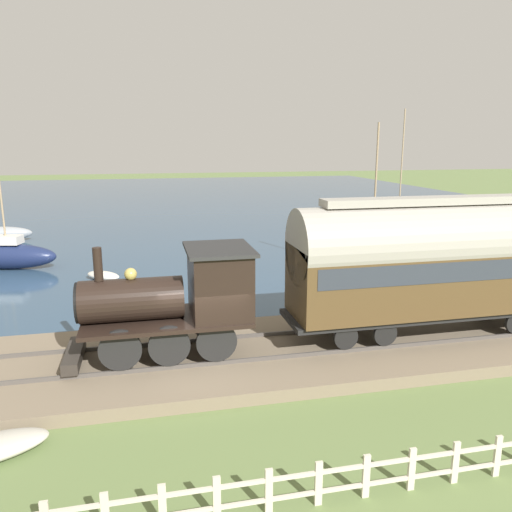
{
  "coord_description": "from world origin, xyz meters",
  "views": [
    {
      "loc": [
        -13.69,
        1.47,
        6.64
      ],
      "look_at": [
        7.74,
        -3.32,
        1.64
      ],
      "focal_mm": 35.0,
      "sensor_mm": 36.0,
      "label": 1
    }
  ],
  "objects_px": {
    "rowboat_near_shore": "(103,276)",
    "sailboat_navy": "(7,255)",
    "sailboat_brown": "(372,260)",
    "passenger_coach": "(441,259)",
    "steam_locomotive": "(182,294)",
    "rowboat_mid_harbor": "(136,313)",
    "sailboat_blue": "(398,228)",
    "rowboat_off_pier": "(231,268)"
  },
  "relations": [
    {
      "from": "passenger_coach",
      "to": "rowboat_near_shore",
      "type": "distance_m",
      "value": 16.02
    },
    {
      "from": "sailboat_brown",
      "to": "passenger_coach",
      "type": "bearing_deg",
      "value": 157.15
    },
    {
      "from": "passenger_coach",
      "to": "sailboat_blue",
      "type": "xyz_separation_m",
      "value": [
        18.35,
        -8.4,
        -2.34
      ]
    },
    {
      "from": "sailboat_blue",
      "to": "rowboat_near_shore",
      "type": "bearing_deg",
      "value": 93.38
    },
    {
      "from": "rowboat_off_pier",
      "to": "steam_locomotive",
      "type": "bearing_deg",
      "value": 175.12
    },
    {
      "from": "sailboat_brown",
      "to": "sailboat_navy",
      "type": "bearing_deg",
      "value": 63.36
    },
    {
      "from": "steam_locomotive",
      "to": "sailboat_brown",
      "type": "relative_size",
      "value": 0.72
    },
    {
      "from": "sailboat_blue",
      "to": "rowboat_near_shore",
      "type": "relative_size",
      "value": 4.4
    },
    {
      "from": "rowboat_near_shore",
      "to": "sailboat_brown",
      "type": "bearing_deg",
      "value": -58.8
    },
    {
      "from": "passenger_coach",
      "to": "rowboat_near_shore",
      "type": "height_order",
      "value": "passenger_coach"
    },
    {
      "from": "steam_locomotive",
      "to": "sailboat_navy",
      "type": "height_order",
      "value": "sailboat_navy"
    },
    {
      "from": "sailboat_navy",
      "to": "sailboat_blue",
      "type": "distance_m",
      "value": 25.49
    },
    {
      "from": "steam_locomotive",
      "to": "sailboat_blue",
      "type": "relative_size",
      "value": 0.61
    },
    {
      "from": "rowboat_near_shore",
      "to": "sailboat_navy",
      "type": "bearing_deg",
      "value": 94.9
    },
    {
      "from": "sailboat_blue",
      "to": "rowboat_mid_harbor",
      "type": "xyz_separation_m",
      "value": [
        -13.8,
        18.34,
        -0.33
      ]
    },
    {
      "from": "steam_locomotive",
      "to": "rowboat_off_pier",
      "type": "bearing_deg",
      "value": -16.89
    },
    {
      "from": "passenger_coach",
      "to": "sailboat_blue",
      "type": "bearing_deg",
      "value": -24.59
    },
    {
      "from": "sailboat_brown",
      "to": "rowboat_near_shore",
      "type": "height_order",
      "value": "sailboat_brown"
    },
    {
      "from": "sailboat_navy",
      "to": "sailboat_blue",
      "type": "bearing_deg",
      "value": -67.01
    },
    {
      "from": "passenger_coach",
      "to": "sailboat_navy",
      "type": "distance_m",
      "value": 22.04
    },
    {
      "from": "steam_locomotive",
      "to": "passenger_coach",
      "type": "relative_size",
      "value": 0.52
    },
    {
      "from": "sailboat_blue",
      "to": "sailboat_brown",
      "type": "height_order",
      "value": "sailboat_blue"
    },
    {
      "from": "sailboat_navy",
      "to": "rowboat_near_shore",
      "type": "xyz_separation_m",
      "value": [
        -3.45,
        -5.15,
        -0.54
      ]
    },
    {
      "from": "rowboat_near_shore",
      "to": "rowboat_mid_harbor",
      "type": "height_order",
      "value": "rowboat_mid_harbor"
    },
    {
      "from": "rowboat_off_pier",
      "to": "sailboat_blue",
      "type": "bearing_deg",
      "value": -49.28
    },
    {
      "from": "steam_locomotive",
      "to": "passenger_coach",
      "type": "xyz_separation_m",
      "value": [
        -0.0,
        -8.48,
        0.65
      ]
    },
    {
      "from": "steam_locomotive",
      "to": "rowboat_off_pier",
      "type": "distance_m",
      "value": 11.6
    },
    {
      "from": "steam_locomotive",
      "to": "sailboat_brown",
      "type": "xyz_separation_m",
      "value": [
        8.93,
        -10.37,
        -1.56
      ]
    },
    {
      "from": "sailboat_blue",
      "to": "rowboat_off_pier",
      "type": "height_order",
      "value": "sailboat_blue"
    },
    {
      "from": "rowboat_off_pier",
      "to": "passenger_coach",
      "type": "bearing_deg",
      "value": -142.66
    },
    {
      "from": "sailboat_brown",
      "to": "rowboat_mid_harbor",
      "type": "height_order",
      "value": "sailboat_brown"
    },
    {
      "from": "sailboat_navy",
      "to": "rowboat_off_pier",
      "type": "height_order",
      "value": "sailboat_navy"
    },
    {
      "from": "steam_locomotive",
      "to": "sailboat_brown",
      "type": "distance_m",
      "value": 13.77
    },
    {
      "from": "sailboat_navy",
      "to": "sailboat_brown",
      "type": "height_order",
      "value": "sailboat_brown"
    },
    {
      "from": "sailboat_brown",
      "to": "rowboat_off_pier",
      "type": "bearing_deg",
      "value": 63.3
    },
    {
      "from": "passenger_coach",
      "to": "sailboat_brown",
      "type": "height_order",
      "value": "sailboat_brown"
    },
    {
      "from": "steam_locomotive",
      "to": "sailboat_blue",
      "type": "height_order",
      "value": "sailboat_blue"
    },
    {
      "from": "passenger_coach",
      "to": "sailboat_navy",
      "type": "relative_size",
      "value": 1.46
    },
    {
      "from": "sailboat_navy",
      "to": "rowboat_near_shore",
      "type": "height_order",
      "value": "sailboat_navy"
    },
    {
      "from": "passenger_coach",
      "to": "sailboat_navy",
      "type": "height_order",
      "value": "sailboat_navy"
    },
    {
      "from": "sailboat_blue",
      "to": "rowboat_near_shore",
      "type": "height_order",
      "value": "sailboat_blue"
    },
    {
      "from": "rowboat_off_pier",
      "to": "rowboat_mid_harbor",
      "type": "xyz_separation_m",
      "value": [
        -6.37,
        4.77,
        0.04
      ]
    }
  ]
}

